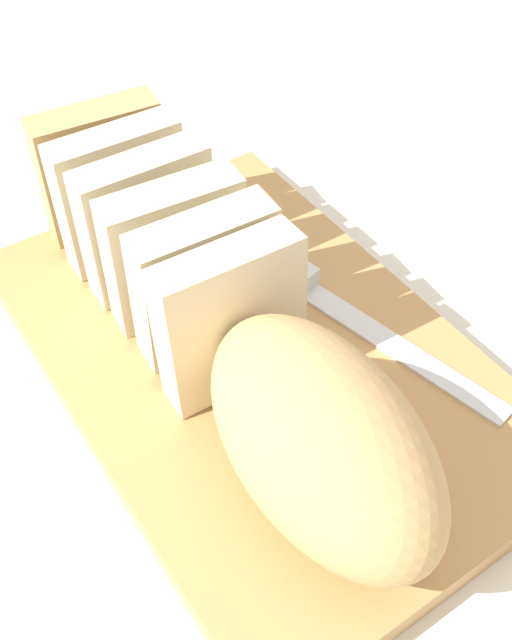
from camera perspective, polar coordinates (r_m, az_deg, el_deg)
name	(u,v)px	position (r m, az deg, el deg)	size (l,w,h in m)	color
ground_plane	(256,369)	(0.55, 0.00, -3.83)	(3.00, 3.00, 0.00)	silver
cutting_board	(256,359)	(0.54, 0.00, -3.03)	(0.41, 0.27, 0.02)	tan
bread_loaf	(233,328)	(0.47, -1.78, -0.62)	(0.42, 0.13, 0.11)	tan
bread_knife	(308,285)	(0.56, 4.08, 2.75)	(0.24, 0.06, 0.02)	silver
crumb_near_knife	(226,350)	(0.52, -2.37, -2.35)	(0.01, 0.01, 0.01)	tan
crumb_near_loaf	(193,296)	(0.56, -4.94, 1.84)	(0.01, 0.01, 0.01)	tan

